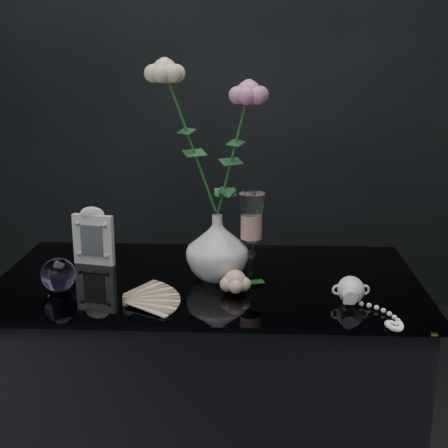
# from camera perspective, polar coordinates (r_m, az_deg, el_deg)

# --- Properties ---
(table) EXTENTS (1.05, 0.58, 0.76)m
(table) POSITION_cam_1_polar(r_m,az_deg,el_deg) (1.74, -1.39, -16.83)
(table) COLOR black
(table) RESTS_ON ground
(vase) EXTENTS (0.21, 0.21, 0.16)m
(vase) POSITION_cam_1_polar(r_m,az_deg,el_deg) (1.55, -0.62, -2.12)
(vase) COLOR white
(vase) RESTS_ON table
(wine_glass) EXTENTS (0.07, 0.07, 0.22)m
(wine_glass) POSITION_cam_1_polar(r_m,az_deg,el_deg) (1.54, 2.51, -1.12)
(wine_glass) COLOR white
(wine_glass) RESTS_ON table
(picture_frame) EXTENTS (0.13, 0.11, 0.16)m
(picture_frame) POSITION_cam_1_polar(r_m,az_deg,el_deg) (1.69, -11.86, -1.05)
(picture_frame) COLOR silver
(picture_frame) RESTS_ON table
(paperweight) EXTENTS (0.10, 0.10, 0.08)m
(paperweight) POSITION_cam_1_polar(r_m,az_deg,el_deg) (1.52, -14.93, -4.51)
(paperweight) COLOR #A683D6
(paperweight) RESTS_ON table
(paper_fan) EXTENTS (0.27, 0.23, 0.03)m
(paper_fan) POSITION_cam_1_polar(r_m,az_deg,el_deg) (1.42, -8.98, -6.85)
(paper_fan) COLOR beige
(paper_fan) RESTS_ON table
(loose_rose) EXTENTS (0.16, 0.19, 0.06)m
(loose_rose) POSITION_cam_1_polar(r_m,az_deg,el_deg) (1.47, 1.03, -5.27)
(loose_rose) COLOR beige
(loose_rose) RESTS_ON table
(pearl_jar) EXTENTS (0.22, 0.23, 0.06)m
(pearl_jar) POSITION_cam_1_polar(r_m,az_deg,el_deg) (1.44, 11.53, -5.81)
(pearl_jar) COLOR white
(pearl_jar) RESTS_ON table
(roses) EXTENTS (0.27, 0.12, 0.42)m
(roses) POSITION_cam_1_polar(r_m,az_deg,el_deg) (1.48, -1.46, 8.25)
(roses) COLOR #FFD2A0
(roses) RESTS_ON vase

